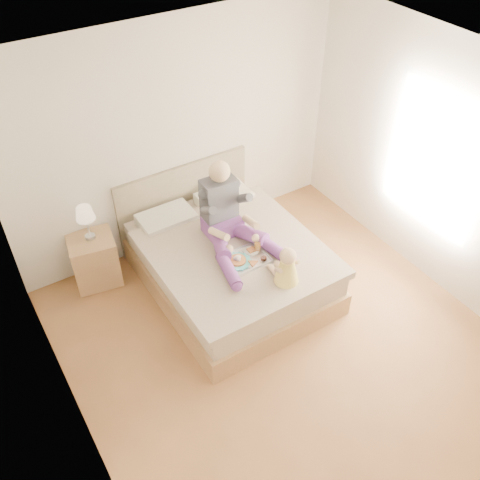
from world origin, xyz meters
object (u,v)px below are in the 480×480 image
bed (227,260)px  adult (228,219)px  tray (245,257)px  baby (286,268)px  nightstand (95,260)px

bed → adult: (0.03, 0.01, 0.56)m
bed → tray: (0.00, -0.37, 0.32)m
tray → baby: (0.18, -0.46, 0.14)m
nightstand → tray: tray is taller
bed → baby: 0.97m
nightstand → adult: adult is taller
nightstand → bed: bearing=-22.5°
nightstand → baby: bearing=-38.8°
adult → bed: bearing=-167.2°
tray → baby: size_ratio=1.12×
nightstand → tray: size_ratio=1.31×
bed → baby: bearing=-77.9°
adult → baby: (0.15, -0.84, -0.10)m
baby → tray: bearing=108.5°
bed → nightstand: bed is taller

